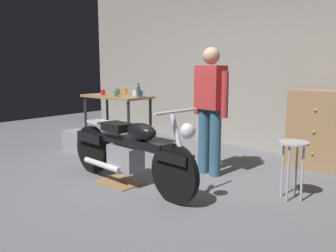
# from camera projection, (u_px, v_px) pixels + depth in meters

# --- Properties ---
(ground_plane) EXTENTS (12.00, 12.00, 0.00)m
(ground_plane) POSITION_uv_depth(u_px,v_px,m) (131.00, 187.00, 4.35)
(ground_plane) COLOR slate
(back_wall) EXTENTS (8.00, 0.12, 3.10)m
(back_wall) POSITION_uv_depth(u_px,v_px,m) (250.00, 58.00, 6.16)
(back_wall) COLOR gray
(back_wall) RESTS_ON ground_plane
(workbench) EXTENTS (1.30, 0.64, 0.90)m
(workbench) POSITION_uv_depth(u_px,v_px,m) (117.00, 102.00, 6.50)
(workbench) COLOR #99724C
(workbench) RESTS_ON ground_plane
(motorcycle) EXTENTS (2.19, 0.60, 1.00)m
(motorcycle) POSITION_uv_depth(u_px,v_px,m) (129.00, 150.00, 4.30)
(motorcycle) COLOR black
(motorcycle) RESTS_ON ground_plane
(person_standing) EXTENTS (0.57, 0.27, 1.67)m
(person_standing) POSITION_uv_depth(u_px,v_px,m) (210.00, 105.00, 4.70)
(person_standing) COLOR #345F79
(person_standing) RESTS_ON ground_plane
(shop_stool) EXTENTS (0.32, 0.32, 0.64)m
(shop_stool) POSITION_uv_depth(u_px,v_px,m) (293.00, 155.00, 3.88)
(shop_stool) COLOR #B2B2B7
(shop_stool) RESTS_ON ground_plane
(wooden_dresser) EXTENTS (0.80, 0.47, 1.10)m
(wooden_dresser) POSITION_uv_depth(u_px,v_px,m) (320.00, 130.00, 5.05)
(wooden_dresser) COLOR #99724C
(wooden_dresser) RESTS_ON ground_plane
(drip_tray) EXTENTS (0.56, 0.40, 0.01)m
(drip_tray) POSITION_uv_depth(u_px,v_px,m) (119.00, 182.00, 4.50)
(drip_tray) COLOR olive
(drip_tray) RESTS_ON ground_plane
(storage_bin) EXTENTS (0.44, 0.32, 0.34)m
(storage_bin) POSITION_uv_depth(u_px,v_px,m) (78.00, 141.00, 6.14)
(storage_bin) COLOR gray
(storage_bin) RESTS_ON ground_plane
(mug_brown_stoneware) EXTENTS (0.11, 0.07, 0.11)m
(mug_brown_stoneware) POSITION_uv_depth(u_px,v_px,m) (118.00, 92.00, 6.59)
(mug_brown_stoneware) COLOR brown
(mug_brown_stoneware) RESTS_ON workbench
(mug_orange_travel) EXTENTS (0.11, 0.08, 0.11)m
(mug_orange_travel) POSITION_uv_depth(u_px,v_px,m) (125.00, 91.00, 6.67)
(mug_orange_travel) COLOR orange
(mug_orange_travel) RESTS_ON workbench
(mug_blue_enamel) EXTENTS (0.12, 0.08, 0.11)m
(mug_blue_enamel) POSITION_uv_depth(u_px,v_px,m) (140.00, 93.00, 6.26)
(mug_blue_enamel) COLOR #2D51AD
(mug_blue_enamel) RESTS_ON workbench
(mug_green_speckled) EXTENTS (0.11, 0.08, 0.10)m
(mug_green_speckled) POSITION_uv_depth(u_px,v_px,m) (116.00, 94.00, 6.21)
(mug_green_speckled) COLOR #3D7F4C
(mug_green_speckled) RESTS_ON workbench
(mug_white_ceramic) EXTENTS (0.12, 0.09, 0.09)m
(mug_white_ceramic) POSITION_uv_depth(u_px,v_px,m) (135.00, 93.00, 6.48)
(mug_white_ceramic) COLOR white
(mug_white_ceramic) RESTS_ON workbench
(mug_red_diner) EXTENTS (0.11, 0.08, 0.10)m
(mug_red_diner) POSITION_uv_depth(u_px,v_px,m) (103.00, 92.00, 6.49)
(mug_red_diner) COLOR red
(mug_red_diner) RESTS_ON workbench
(bottle) EXTENTS (0.06, 0.06, 0.24)m
(bottle) POSITION_uv_depth(u_px,v_px,m) (138.00, 92.00, 6.09)
(bottle) COLOR #3F4C59
(bottle) RESTS_ON workbench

